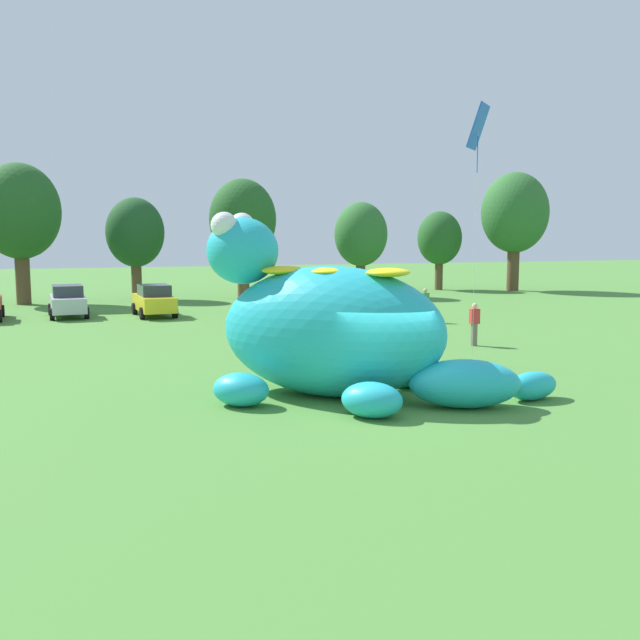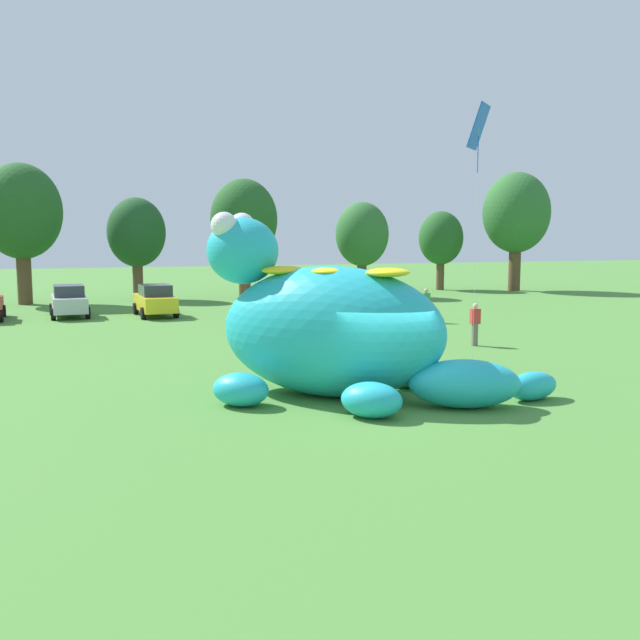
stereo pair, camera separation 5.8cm
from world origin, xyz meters
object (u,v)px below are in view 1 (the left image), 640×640
at_px(car_yellow, 154,300).
at_px(spectator_mid_field, 425,305).
at_px(car_silver, 68,301).
at_px(tethered_flying_kite, 478,131).
at_px(spectator_near_inflatable, 474,325).
at_px(giant_inflatable_creature, 332,329).

xyz_separation_m(car_yellow, spectator_mid_field, (12.73, -6.91, -0.01)).
distance_m(car_silver, spectator_mid_field, 18.92).
height_order(car_yellow, spectator_mid_field, car_yellow).
bearing_deg(tethered_flying_kite, car_yellow, 117.12).
height_order(spectator_near_inflatable, spectator_mid_field, same).
bearing_deg(spectator_near_inflatable, tethered_flying_kite, -121.20).
xyz_separation_m(car_silver, tethered_flying_kite, (13.53, -18.86, 6.96)).
distance_m(car_silver, tethered_flying_kite, 24.23).
bearing_deg(giant_inflatable_creature, car_yellow, 98.09).
bearing_deg(giant_inflatable_creature, spectator_near_inflatable, 38.21).
relative_size(spectator_near_inflatable, spectator_mid_field, 1.00).
distance_m(car_silver, car_yellow, 4.55).
relative_size(spectator_near_inflatable, tethered_flying_kite, 0.20).
height_order(car_yellow, tethered_flying_kite, tethered_flying_kite).
bearing_deg(car_yellow, spectator_near_inflatable, -51.91).
relative_size(giant_inflatable_creature, car_silver, 2.23).
bearing_deg(tethered_flying_kite, car_silver, 125.65).
height_order(giant_inflatable_creature, car_yellow, giant_inflatable_creature).
relative_size(giant_inflatable_creature, car_yellow, 2.22).
bearing_deg(spectator_near_inflatable, giant_inflatable_creature, -141.79).
distance_m(spectator_near_inflatable, spectator_mid_field, 7.54).
bearing_deg(spectator_mid_field, spectator_near_inflatable, -101.59).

